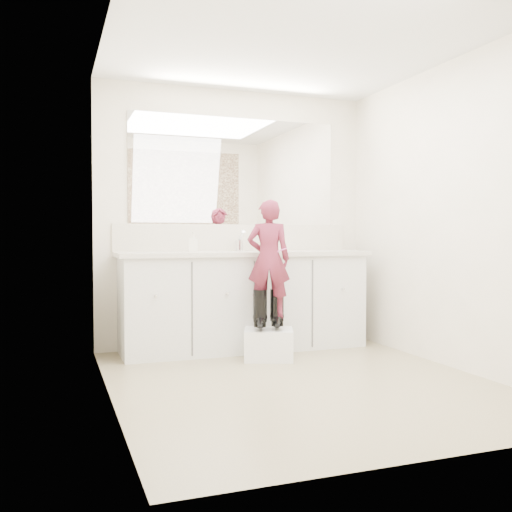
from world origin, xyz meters
name	(u,v)px	position (x,y,z in m)	size (l,w,h in m)	color
floor	(300,382)	(0.00, 0.00, 0.00)	(3.00, 3.00, 0.00)	#827355
ceiling	(301,38)	(0.00, 0.00, 2.40)	(3.00, 3.00, 0.00)	white
wall_back	(235,218)	(0.00, 1.50, 1.20)	(2.60, 2.60, 0.00)	beige
wall_front	(437,198)	(0.00, -1.50, 1.20)	(2.60, 2.60, 0.00)	beige
wall_left	(109,209)	(-1.30, 0.00, 1.20)	(3.00, 3.00, 0.00)	beige
wall_right	(453,214)	(1.30, 0.00, 1.20)	(3.00, 3.00, 0.00)	beige
vanity_cabinet	(244,303)	(0.00, 1.23, 0.42)	(2.20, 0.55, 0.85)	silver
countertop	(245,254)	(0.00, 1.21, 0.87)	(2.28, 0.58, 0.04)	beige
backsplash	(235,238)	(0.00, 1.49, 1.02)	(2.28, 0.03, 0.25)	beige
mirror	(235,171)	(0.00, 1.49, 1.64)	(2.00, 0.02, 1.00)	white
dot_panel	(436,98)	(0.00, -1.49, 1.65)	(2.00, 0.01, 1.20)	#472819
faucet	(239,246)	(0.00, 1.38, 0.94)	(0.08, 0.08, 0.10)	silver
cup	(261,246)	(0.19, 1.30, 0.93)	(0.09, 0.09, 0.09)	beige
soap_bottle	(193,242)	(-0.47, 1.23, 0.98)	(0.08, 0.08, 0.17)	white
step_stool	(269,344)	(0.05, 0.75, 0.13)	(0.40, 0.33, 0.25)	white
boot_left	(260,310)	(-0.02, 0.75, 0.42)	(0.12, 0.22, 0.33)	black
boot_right	(277,309)	(0.13, 0.75, 0.42)	(0.12, 0.22, 0.33)	black
toddler	(269,259)	(0.05, 0.75, 0.84)	(0.36, 0.23, 0.97)	#AC3559
toothbrush	(278,251)	(0.12, 0.71, 0.90)	(0.01, 0.01, 0.14)	#F25EB8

